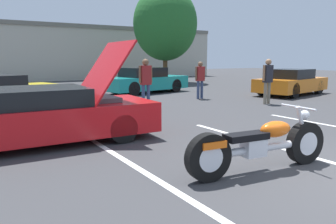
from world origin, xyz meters
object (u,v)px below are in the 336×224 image
(show_car_hood_open, at_px, (44,115))
(parked_car_mid_row, at_px, (145,81))
(spectator_by_show_car, at_px, (268,77))
(motorcycle, at_px, (260,145))
(spectator_midground, at_px, (146,79))
(parked_car_right_row, at_px, (291,82))
(spectator_near_motorcycle, at_px, (200,77))
(tree_background, at_px, (165,24))

(show_car_hood_open, bearing_deg, parked_car_mid_row, 52.03)
(parked_car_mid_row, height_order, spectator_by_show_car, spectator_by_show_car)
(motorcycle, relative_size, spectator_by_show_car, 1.52)
(spectator_midground, bearing_deg, spectator_by_show_car, -18.51)
(spectator_midground, bearing_deg, parked_car_right_row, 0.69)
(parked_car_mid_row, distance_m, spectator_by_show_car, 6.46)
(parked_car_mid_row, relative_size, spectator_near_motorcycle, 2.92)
(motorcycle, height_order, spectator_by_show_car, spectator_by_show_car)
(motorcycle, distance_m, spectator_by_show_car, 8.01)
(motorcycle, relative_size, spectator_near_motorcycle, 1.63)
(show_car_hood_open, height_order, spectator_midground, show_car_hood_open)
(parked_car_mid_row, bearing_deg, spectator_midground, -129.01)
(tree_background, height_order, spectator_by_show_car, tree_background)
(tree_background, distance_m, spectator_near_motorcycle, 10.12)
(show_car_hood_open, height_order, spectator_near_motorcycle, show_car_hood_open)
(spectator_by_show_car, distance_m, spectator_midground, 4.73)
(show_car_hood_open, bearing_deg, spectator_midground, 39.32)
(parked_car_right_row, bearing_deg, show_car_hood_open, -176.16)
(motorcycle, height_order, parked_car_right_row, parked_car_right_row)
(spectator_by_show_car, xyz_separation_m, spectator_midground, (-4.48, 1.50, 0.00))
(show_car_hood_open, xyz_separation_m, parked_car_right_row, (12.03, 3.12, 0.01))
(spectator_by_show_car, bearing_deg, show_car_hood_open, -169.85)
(parked_car_right_row, xyz_separation_m, spectator_midground, (-8.00, -0.10, 0.43))
(parked_car_right_row, bearing_deg, spectator_by_show_car, -166.26)
(show_car_hood_open, distance_m, spectator_near_motorcycle, 8.50)
(tree_background, bearing_deg, spectator_by_show_car, -102.55)
(spectator_near_motorcycle, bearing_deg, parked_car_mid_row, 103.67)
(tree_background, height_order, motorcycle, tree_background)
(motorcycle, distance_m, parked_car_right_row, 11.75)
(parked_car_mid_row, bearing_deg, motorcycle, -120.70)
(tree_background, bearing_deg, show_car_hood_open, -130.31)
(spectator_by_show_car, bearing_deg, parked_car_right_row, 24.44)
(tree_background, xyz_separation_m, spectator_by_show_car, (-2.57, -11.55, -3.11))
(motorcycle, xyz_separation_m, show_car_hood_open, (-2.43, 3.63, 0.16))
(parked_car_right_row, xyz_separation_m, parked_car_mid_row, (-5.50, 4.54, 0.02))
(parked_car_mid_row, bearing_deg, parked_car_right_row, -50.26)
(motorcycle, bearing_deg, spectator_midground, 83.26)
(motorcycle, relative_size, parked_car_mid_row, 0.56)
(show_car_hood_open, bearing_deg, parked_car_right_row, 17.01)
(parked_car_right_row, distance_m, parked_car_mid_row, 7.13)
(tree_background, relative_size, show_car_hood_open, 1.45)
(spectator_midground, bearing_deg, parked_car_mid_row, 61.74)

